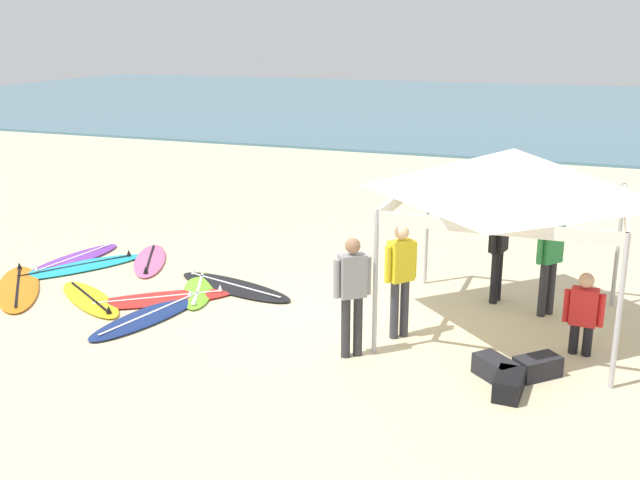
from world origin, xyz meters
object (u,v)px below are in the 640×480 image
at_px(surfboard_lime, 198,290).
at_px(surfboard_orange, 18,288).
at_px(gear_bag_by_pole, 537,367).
at_px(person_green, 550,256).
at_px(gear_bag_on_sand, 509,385).
at_px(surfboard_cyan, 77,267).
at_px(person_red, 584,310).
at_px(person_black, 498,245).
at_px(surfboard_black, 234,286).
at_px(surfboard_pink, 150,260).
at_px(gear_bag_near_tent, 495,369).
at_px(surfboard_red, 159,299).
at_px(surfboard_navy, 149,316).
at_px(person_yellow, 400,273).
at_px(canopy_tent, 513,173).
at_px(surfboard_purple, 74,259).
at_px(person_grey, 352,289).
at_px(surfboard_yellow, 90,299).

distance_m(surfboard_lime, surfboard_orange, 3.18).
bearing_deg(gear_bag_by_pole, surfboard_orange, 178.09).
relative_size(person_green, gear_bag_on_sand, 2.85).
xyz_separation_m(surfboard_cyan, person_red, (9.10, -0.69, 0.62)).
bearing_deg(surfboard_lime, person_black, 15.49).
distance_m(surfboard_orange, surfboard_black, 3.77).
height_order(surfboard_pink, gear_bag_near_tent, gear_bag_near_tent).
distance_m(surfboard_black, surfboard_cyan, 3.31).
distance_m(surfboard_orange, surfboard_red, 2.64).
relative_size(surfboard_navy, person_yellow, 1.44).
bearing_deg(surfboard_pink, canopy_tent, -7.46).
bearing_deg(gear_bag_near_tent, surfboard_purple, 164.93).
height_order(surfboard_navy, surfboard_cyan, same).
bearing_deg(canopy_tent, person_green, 52.65).
bearing_deg(person_yellow, surfboard_navy, -170.16).
height_order(surfboard_red, person_green, person_green).
bearing_deg(surfboard_purple, surfboard_cyan, -46.59).
bearing_deg(surfboard_lime, surfboard_orange, -161.26).
xyz_separation_m(surfboard_red, person_yellow, (4.15, -0.05, 0.95)).
relative_size(surfboard_black, person_grey, 1.51).
xyz_separation_m(surfboard_pink, gear_bag_near_tent, (7.03, -2.72, 0.10)).
bearing_deg(person_grey, surfboard_purple, 160.69).
xyz_separation_m(person_black, person_red, (1.42, -1.72, -0.33)).
xyz_separation_m(person_yellow, person_red, (2.54, 0.30, -0.33)).
height_order(surfboard_pink, person_yellow, person_yellow).
bearing_deg(surfboard_red, surfboard_navy, -69.68).
xyz_separation_m(person_grey, gear_bag_near_tent, (1.98, -0.00, -0.85)).
bearing_deg(person_black, person_grey, -118.27).
distance_m(surfboard_yellow, surfboard_cyan, 1.92).
bearing_deg(person_red, person_grey, -158.27).
xyz_separation_m(gear_bag_by_pole, gear_bag_on_sand, (-0.29, -0.65, 0.00)).
relative_size(surfboard_cyan, gear_bag_on_sand, 4.24).
bearing_deg(gear_bag_near_tent, surfboard_orange, 176.28).
distance_m(surfboard_navy, surfboard_lime, 1.35).
relative_size(canopy_tent, gear_bag_on_sand, 5.44).
relative_size(surfboard_purple, surfboard_red, 0.97).
relative_size(surfboard_purple, gear_bag_by_pole, 3.93).
relative_size(surfboard_cyan, person_grey, 1.49).
distance_m(surfboard_navy, gear_bag_by_pole, 5.93).
xyz_separation_m(surfboard_purple, person_red, (9.48, -1.09, 0.62)).
bearing_deg(person_black, surfboard_lime, -164.51).
xyz_separation_m(surfboard_orange, person_black, (7.89, 2.37, 0.95)).
xyz_separation_m(surfboard_pink, gear_bag_on_sand, (7.25, -3.13, 0.10)).
distance_m(surfboard_red, person_black, 5.71).
xyz_separation_m(surfboard_purple, gear_bag_by_pole, (8.99, -2.04, 0.10)).
bearing_deg(surfboard_purple, person_green, 1.89).
distance_m(surfboard_orange, gear_bag_near_tent, 8.32).
bearing_deg(surfboard_purple, surfboard_orange, -84.19).
distance_m(person_yellow, gear_bag_by_pole, 2.31).
bearing_deg(surfboard_navy, surfboard_pink, 122.73).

